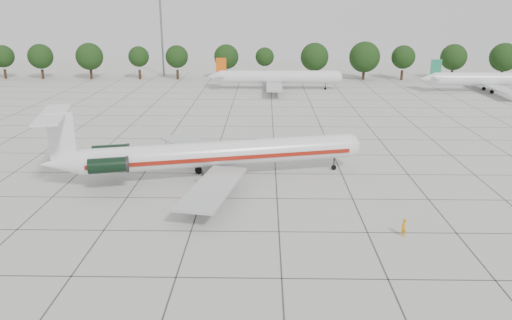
# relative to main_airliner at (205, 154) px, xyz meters

# --- Properties ---
(ground) EXTENTS (260.00, 260.00, 0.00)m
(ground) POSITION_rel_main_airliner_xyz_m (8.31, -5.91, -3.07)
(ground) COLOR beige
(ground) RESTS_ON ground
(apron_joints) EXTENTS (170.00, 170.00, 0.02)m
(apron_joints) POSITION_rel_main_airliner_xyz_m (8.31, 9.09, -3.07)
(apron_joints) COLOR #383838
(apron_joints) RESTS_ON ground
(main_airliner) EXTENTS (36.68, 28.38, 8.70)m
(main_airliner) POSITION_rel_main_airliner_xyz_m (0.00, 0.00, 0.00)
(main_airliner) COLOR silver
(main_airliner) RESTS_ON ground
(ground_crew) EXTENTS (0.73, 0.71, 1.69)m
(ground_crew) POSITION_rel_main_airliner_xyz_m (19.32, -14.55, -2.23)
(ground_crew) COLOR orange
(ground_crew) RESTS_ON ground
(bg_airliner_c) EXTENTS (28.24, 27.20, 7.40)m
(bg_airliner_c) POSITION_rel_main_airliner_xyz_m (9.84, 63.02, -0.16)
(bg_airliner_c) COLOR silver
(bg_airliner_c) RESTS_ON ground
(bg_airliner_d) EXTENTS (28.24, 27.20, 7.40)m
(bg_airliner_d) POSITION_rel_main_airliner_xyz_m (59.24, 60.54, -0.16)
(bg_airliner_d) COLOR silver
(bg_airliner_d) RESTS_ON ground
(tree_line) EXTENTS (249.86, 8.44, 10.22)m
(tree_line) POSITION_rel_main_airliner_xyz_m (-3.37, 79.09, 2.91)
(tree_line) COLOR #332114
(tree_line) RESTS_ON ground
(floodlight_mast) EXTENTS (1.60, 1.60, 25.45)m
(floodlight_mast) POSITION_rel_main_airliner_xyz_m (-21.69, 86.09, 11.21)
(floodlight_mast) COLOR slate
(floodlight_mast) RESTS_ON ground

